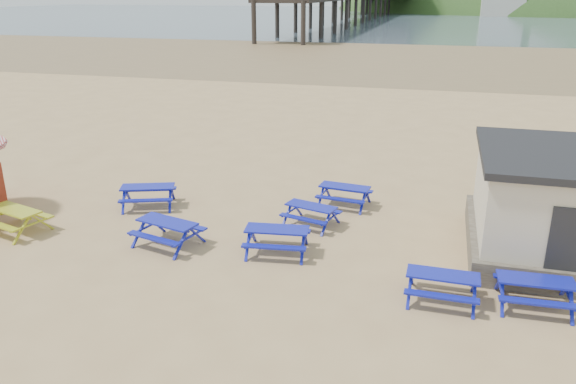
% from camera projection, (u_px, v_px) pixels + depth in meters
% --- Properties ---
extents(ground, '(400.00, 400.00, 0.00)m').
position_uv_depth(ground, '(248.00, 234.00, 18.13)').
color(ground, tan).
rests_on(ground, ground).
extents(wet_sand, '(400.00, 400.00, 0.00)m').
position_uv_depth(wet_sand, '(398.00, 55.00, 68.03)').
color(wet_sand, olive).
rests_on(wet_sand, ground).
extents(sea, '(400.00, 400.00, 0.00)m').
position_uv_depth(sea, '(430.00, 16.00, 172.36)').
color(sea, '#445561').
rests_on(sea, ground).
extents(picnic_table_blue_a, '(2.28, 2.07, 0.79)m').
position_uv_depth(picnic_table_blue_a, '(148.00, 196.00, 20.28)').
color(picnic_table_blue_a, '#0A1F92').
rests_on(picnic_table_blue_a, ground).
extents(picnic_table_blue_b, '(1.97, 1.74, 0.70)m').
position_uv_depth(picnic_table_blue_b, '(311.00, 215.00, 18.68)').
color(picnic_table_blue_b, '#0A1F92').
rests_on(picnic_table_blue_b, ground).
extents(picnic_table_blue_c, '(1.95, 1.64, 0.75)m').
position_uv_depth(picnic_table_blue_c, '(344.00, 196.00, 20.38)').
color(picnic_table_blue_c, '#0A1F92').
rests_on(picnic_table_blue_c, ground).
extents(picnic_table_blue_d, '(2.21, 1.95, 0.80)m').
position_uv_depth(picnic_table_blue_d, '(168.00, 233.00, 17.19)').
color(picnic_table_blue_d, '#0A1F92').
rests_on(picnic_table_blue_d, ground).
extents(picnic_table_blue_e, '(1.80, 1.46, 0.75)m').
position_uv_depth(picnic_table_blue_e, '(442.00, 287.00, 14.10)').
color(picnic_table_blue_e, '#0A1F92').
rests_on(picnic_table_blue_e, ground).
extents(picnic_table_blue_f, '(1.86, 1.52, 0.76)m').
position_uv_depth(picnic_table_blue_f, '(534.00, 293.00, 13.83)').
color(picnic_table_blue_f, '#0A1F92').
rests_on(picnic_table_blue_f, ground).
extents(picnic_table_yellow, '(2.21, 1.95, 0.78)m').
position_uv_depth(picnic_table_yellow, '(16.00, 220.00, 18.17)').
color(picnic_table_yellow, '#AD9B1A').
rests_on(picnic_table_yellow, ground).
extents(picnic_table_blue_g, '(2.05, 1.74, 0.79)m').
position_uv_depth(picnic_table_blue_g, '(277.00, 240.00, 16.70)').
color(picnic_table_blue_g, '#0A1F92').
rests_on(picnic_table_blue_g, ground).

